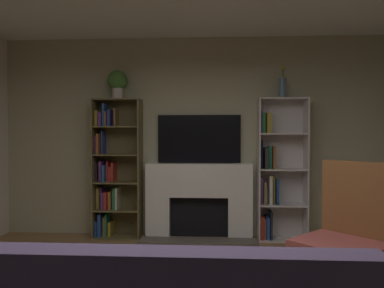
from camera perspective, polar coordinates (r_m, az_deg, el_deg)
The scene contains 8 objects.
wall_back_accent at distance 5.40m, azimuth 1.12°, elevation 1.08°, with size 5.75×0.06×2.82m, color tan.
fireplace at distance 5.34m, azimuth 1.05°, elevation -8.25°, with size 1.58×0.51×1.04m.
tv at distance 5.34m, azimuth 1.09°, elevation 0.78°, with size 1.17×0.06×0.68m, color black.
bookshelf_left at distance 5.46m, azimuth -11.82°, elevation -4.06°, with size 0.66×0.33×1.94m.
bookshelf_right at distance 5.34m, azimuth 12.48°, elevation -4.31°, with size 0.66×0.33×1.94m.
potted_plant at distance 5.44m, azimuth -11.19°, elevation 9.12°, with size 0.28×0.28×0.41m.
vase_with_flowers at distance 5.34m, azimuth 13.49°, elevation 8.36°, with size 0.10×0.10×0.45m.
armchair at distance 3.61m, azimuth 22.41°, elevation -12.29°, with size 0.92×0.92×1.20m.
Camera 1 is at (0.22, -2.47, 1.43)m, focal length 35.30 mm.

